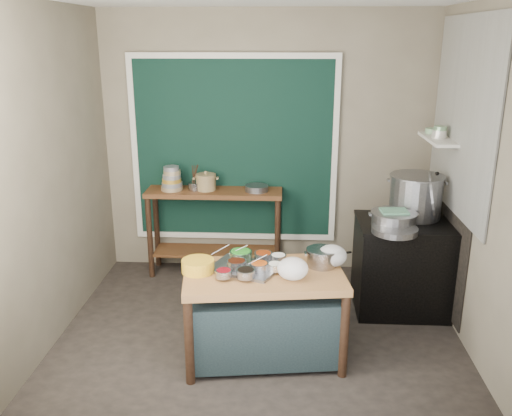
# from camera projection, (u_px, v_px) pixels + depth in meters

# --- Properties ---
(floor) EXTENTS (3.50, 3.00, 0.02)m
(floor) POSITION_uv_depth(u_px,v_px,m) (259.00, 334.00, 4.82)
(floor) COLOR #2F2824
(floor) RESTS_ON ground
(back_wall) EXTENTS (3.50, 0.02, 2.80)m
(back_wall) POSITION_uv_depth(u_px,v_px,m) (267.00, 145.00, 5.83)
(back_wall) COLOR #756D5A
(back_wall) RESTS_ON floor
(left_wall) EXTENTS (0.02, 3.00, 2.80)m
(left_wall) POSITION_uv_depth(u_px,v_px,m) (48.00, 178.00, 4.48)
(left_wall) COLOR #756D5A
(left_wall) RESTS_ON floor
(right_wall) EXTENTS (0.02, 3.00, 2.80)m
(right_wall) POSITION_uv_depth(u_px,v_px,m) (481.00, 184.00, 4.30)
(right_wall) COLOR #756D5A
(right_wall) RESTS_ON floor
(curtain_panel) EXTENTS (2.10, 0.02, 1.90)m
(curtain_panel) POSITION_uv_depth(u_px,v_px,m) (234.00, 150.00, 5.82)
(curtain_panel) COLOR black
(curtain_panel) RESTS_ON back_wall
(curtain_frame) EXTENTS (2.22, 0.03, 2.02)m
(curtain_frame) POSITION_uv_depth(u_px,v_px,m) (234.00, 150.00, 5.81)
(curtain_frame) COLOR beige
(curtain_frame) RESTS_ON back_wall
(tile_panel) EXTENTS (0.02, 1.70, 1.70)m
(tile_panel) POSITION_uv_depth(u_px,v_px,m) (463.00, 117.00, 4.69)
(tile_panel) COLOR #B2B2AA
(tile_panel) RESTS_ON right_wall
(soot_patch) EXTENTS (0.01, 1.30, 1.30)m
(soot_patch) POSITION_uv_depth(u_px,v_px,m) (446.00, 237.00, 5.13)
(soot_patch) COLOR black
(soot_patch) RESTS_ON right_wall
(wall_shelf) EXTENTS (0.22, 0.70, 0.03)m
(wall_shelf) POSITION_uv_depth(u_px,v_px,m) (438.00, 139.00, 5.05)
(wall_shelf) COLOR beige
(wall_shelf) RESTS_ON right_wall
(prep_table) EXTENTS (1.33, 0.88, 0.75)m
(prep_table) POSITION_uv_depth(u_px,v_px,m) (264.00, 315.00, 4.36)
(prep_table) COLOR #975E36
(prep_table) RESTS_ON floor
(back_counter) EXTENTS (1.45, 0.40, 0.95)m
(back_counter) POSITION_uv_depth(u_px,v_px,m) (215.00, 232.00, 5.92)
(back_counter) COLOR #593019
(back_counter) RESTS_ON floor
(stove_block) EXTENTS (0.90, 0.68, 0.85)m
(stove_block) POSITION_uv_depth(u_px,v_px,m) (404.00, 267.00, 5.14)
(stove_block) COLOR black
(stove_block) RESTS_ON floor
(stove_top) EXTENTS (0.92, 0.69, 0.03)m
(stove_top) POSITION_uv_depth(u_px,v_px,m) (408.00, 223.00, 5.01)
(stove_top) COLOR black
(stove_top) RESTS_ON stove_block
(condiment_tray) EXTENTS (0.61, 0.53, 0.02)m
(condiment_tray) POSITION_uv_depth(u_px,v_px,m) (245.00, 268.00, 4.30)
(condiment_tray) COLOR gray
(condiment_tray) RESTS_ON prep_table
(condiment_bowls) EXTENTS (0.54, 0.50, 0.07)m
(condiment_bowls) POSITION_uv_depth(u_px,v_px,m) (250.00, 263.00, 4.29)
(condiment_bowls) COLOR gray
(condiment_bowls) RESTS_ON condiment_tray
(yellow_basin) EXTENTS (0.34, 0.34, 0.10)m
(yellow_basin) POSITION_uv_depth(u_px,v_px,m) (198.00, 266.00, 4.24)
(yellow_basin) COLOR gold
(yellow_basin) RESTS_ON prep_table
(saucepan) EXTENTS (0.34, 0.34, 0.14)m
(saucepan) POSITION_uv_depth(u_px,v_px,m) (322.00, 257.00, 4.35)
(saucepan) COLOR gray
(saucepan) RESTS_ON prep_table
(plastic_bag_a) EXTENTS (0.29, 0.27, 0.18)m
(plastic_bag_a) POSITION_uv_depth(u_px,v_px,m) (293.00, 269.00, 4.10)
(plastic_bag_a) COLOR white
(plastic_bag_a) RESTS_ON prep_table
(plastic_bag_b) EXTENTS (0.24, 0.20, 0.18)m
(plastic_bag_b) POSITION_uv_depth(u_px,v_px,m) (332.00, 256.00, 4.34)
(plastic_bag_b) COLOR white
(plastic_bag_b) RESTS_ON prep_table
(bowl_stack) EXTENTS (0.23, 0.23, 0.26)m
(bowl_stack) POSITION_uv_depth(u_px,v_px,m) (172.00, 180.00, 5.74)
(bowl_stack) COLOR tan
(bowl_stack) RESTS_ON back_counter
(utensil_cup) EXTENTS (0.19, 0.19, 0.08)m
(utensil_cup) POSITION_uv_depth(u_px,v_px,m) (195.00, 186.00, 5.77)
(utensil_cup) COLOR gray
(utensil_cup) RESTS_ON back_counter
(ceramic_crock) EXTENTS (0.24, 0.24, 0.15)m
(ceramic_crock) POSITION_uv_depth(u_px,v_px,m) (206.00, 183.00, 5.76)
(ceramic_crock) COLOR olive
(ceramic_crock) RESTS_ON back_counter
(wide_bowl) EXTENTS (0.30, 0.30, 0.06)m
(wide_bowl) POSITION_uv_depth(u_px,v_px,m) (257.00, 188.00, 5.73)
(wide_bowl) COLOR gray
(wide_bowl) RESTS_ON back_counter
(stock_pot) EXTENTS (0.58, 0.58, 0.40)m
(stock_pot) POSITION_uv_depth(u_px,v_px,m) (416.00, 196.00, 5.09)
(stock_pot) COLOR gray
(stock_pot) RESTS_ON stove_top
(pot_lid) EXTENTS (0.22, 0.48, 0.46)m
(pot_lid) POSITION_uv_depth(u_px,v_px,m) (433.00, 196.00, 4.99)
(pot_lid) COLOR gray
(pot_lid) RESTS_ON stove_top
(steamer) EXTENTS (0.43, 0.43, 0.14)m
(steamer) POSITION_uv_depth(u_px,v_px,m) (394.00, 219.00, 4.86)
(steamer) COLOR gray
(steamer) RESTS_ON stove_top
(green_cloth) EXTENTS (0.25, 0.20, 0.02)m
(green_cloth) POSITION_uv_depth(u_px,v_px,m) (394.00, 211.00, 4.84)
(green_cloth) COLOR #54896D
(green_cloth) RESTS_ON steamer
(shallow_pan) EXTENTS (0.53, 0.53, 0.05)m
(shallow_pan) POSITION_uv_depth(u_px,v_px,m) (395.00, 230.00, 4.72)
(shallow_pan) COLOR gray
(shallow_pan) RESTS_ON stove_top
(shelf_bowl_stack) EXTENTS (0.14, 0.14, 0.11)m
(shelf_bowl_stack) POSITION_uv_depth(u_px,v_px,m) (440.00, 132.00, 5.02)
(shelf_bowl_stack) COLOR silver
(shelf_bowl_stack) RESTS_ON wall_shelf
(shelf_bowl_green) EXTENTS (0.17, 0.17, 0.05)m
(shelf_bowl_green) POSITION_uv_depth(u_px,v_px,m) (432.00, 131.00, 5.26)
(shelf_bowl_green) COLOR gray
(shelf_bowl_green) RESTS_ON wall_shelf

